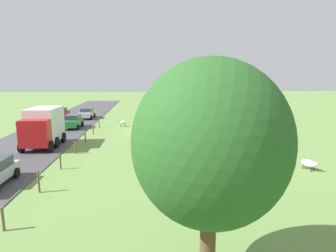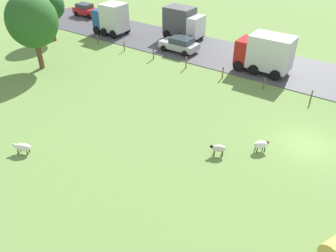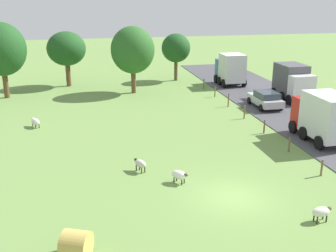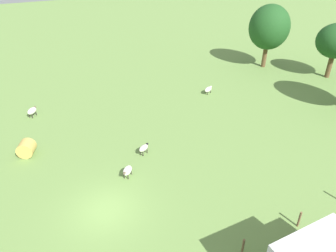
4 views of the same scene
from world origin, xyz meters
TOP-DOWN VIEW (x-y plane):
  - ground_plane at (0.00, 0.00)m, footprint 160.00×160.00m
  - sheep_0 at (-2.37, 2.27)m, footprint 1.02×1.02m
  - sheep_1 at (3.18, -3.15)m, footprint 1.03×0.53m
  - sheep_3 at (-4.30, 4.31)m, footprint 0.84×1.05m
  - sheep_4 at (-11.21, 14.59)m, footprint 0.95×1.25m
  - hay_bale_0 at (-8.12, -3.53)m, footprint 1.48×1.54m
  - tree_0 at (4.02, 30.02)m, footprint 3.44×3.44m
  - tree_1 at (-14.89, 25.36)m, footprint 4.83×4.83m
  - tree_2 at (-8.73, 29.63)m, footprint 4.33×4.33m
  - tree_3 at (-1.89, 24.69)m, footprint 4.58×4.58m
  - fence_post_1 at (6.05, 1.43)m, footprint 0.12×0.12m
  - fence_post_2 at (6.05, 5.36)m, footprint 0.12×0.12m
  - fence_post_3 at (6.05, 9.29)m, footprint 0.12×0.12m
  - fence_post_4 at (6.05, 13.23)m, footprint 0.12×0.12m
  - fence_post_5 at (6.05, 17.16)m, footprint 0.12×0.12m
  - fence_post_6 at (6.05, 21.09)m, footprint 0.12×0.12m
  - fence_post_7 at (6.05, 25.02)m, footprint 0.12×0.12m
  - truck_0 at (9.53, 26.01)m, footprint 2.72×3.81m
  - truck_1 at (9.40, 6.81)m, footprint 2.70×4.96m
  - truck_2 at (13.08, 18.10)m, footprint 2.65×4.46m
  - car_2 at (13.23, 34.34)m, footprint 1.95×3.86m
  - car_3 at (9.31, 16.08)m, footprint 2.18×4.13m

SIDE VIEW (x-z plane):
  - ground_plane at x=0.00m, z-range 0.00..0.00m
  - sheep_4 at x=-11.21m, z-range 0.11..0.83m
  - sheep_0 at x=-2.37m, z-range 0.12..0.88m
  - sheep_1 at x=3.18m, z-range 0.13..0.88m
  - fence_post_2 at x=6.05m, z-range 0.00..1.02m
  - fence_post_1 at x=6.05m, z-range 0.00..1.05m
  - sheep_3 at x=-4.30m, z-range 0.15..0.90m
  - fence_post_3 at x=6.05m, z-range 0.00..1.07m
  - fence_post_6 at x=6.05m, z-range 0.00..1.07m
  - fence_post_7 at x=6.05m, z-range 0.00..1.11m
  - fence_post_4 at x=6.05m, z-range 0.00..1.18m
  - hay_bale_0 at x=-8.12m, z-range 0.00..1.20m
  - fence_post_5 at x=6.05m, z-range 0.00..1.30m
  - car_3 at x=9.31m, z-range 0.09..1.63m
  - car_2 at x=13.23m, z-range 0.09..1.75m
  - truck_2 at x=13.08m, z-range 0.15..3.64m
  - truck_0 at x=9.53m, z-range 0.11..3.72m
  - truck_1 at x=9.40m, z-range 0.16..3.67m
  - tree_0 at x=4.02m, z-range 1.09..6.75m
  - tree_2 at x=-8.73m, z-range 1.15..7.33m
  - tree_3 at x=-1.89m, z-range 1.04..8.07m
  - tree_1 at x=-14.89m, z-range 1.12..8.70m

